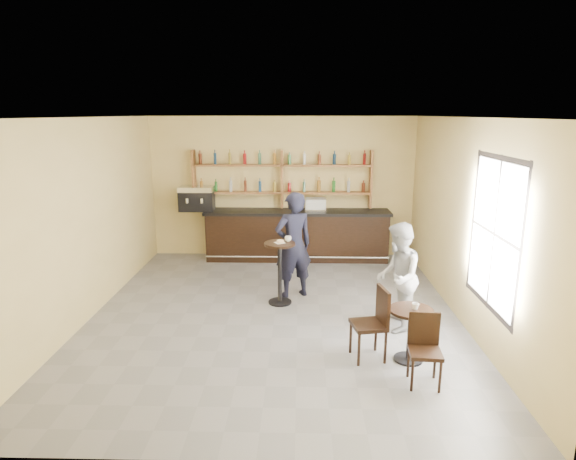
{
  "coord_description": "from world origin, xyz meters",
  "views": [
    {
      "loc": [
        0.41,
        -7.45,
        3.26
      ],
      "look_at": [
        0.2,
        0.8,
        1.25
      ],
      "focal_mm": 30.0,
      "sensor_mm": 36.0,
      "label": 1
    }
  ],
  "objects_px": {
    "pedestal_table": "(280,273)",
    "chair_west": "(368,324)",
    "bar_counter": "(297,235)",
    "cafe_table": "(410,335)",
    "espresso_machine": "(197,198)",
    "patron_second": "(398,277)",
    "man_main": "(293,245)",
    "chair_south": "(425,352)",
    "pastry_case": "(315,205)"
  },
  "relations": [
    {
      "from": "pedestal_table",
      "to": "chair_south",
      "type": "height_order",
      "value": "pedestal_table"
    },
    {
      "from": "man_main",
      "to": "cafe_table",
      "type": "relative_size",
      "value": 2.6
    },
    {
      "from": "pedestal_table",
      "to": "espresso_machine",
      "type": "bearing_deg",
      "value": 126.61
    },
    {
      "from": "man_main",
      "to": "chair_south",
      "type": "height_order",
      "value": "man_main"
    },
    {
      "from": "bar_counter",
      "to": "man_main",
      "type": "distance_m",
      "value": 2.34
    },
    {
      "from": "pedestal_table",
      "to": "bar_counter",
      "type": "bearing_deg",
      "value": 83.94
    },
    {
      "from": "pastry_case",
      "to": "chair_south",
      "type": "height_order",
      "value": "pastry_case"
    },
    {
      "from": "bar_counter",
      "to": "chair_west",
      "type": "relative_size",
      "value": 4.18
    },
    {
      "from": "bar_counter",
      "to": "cafe_table",
      "type": "distance_m",
      "value": 4.89
    },
    {
      "from": "espresso_machine",
      "to": "chair_south",
      "type": "xyz_separation_m",
      "value": [
        3.85,
        -5.24,
        -0.95
      ]
    },
    {
      "from": "pedestal_table",
      "to": "cafe_table",
      "type": "bearing_deg",
      "value": -47.33
    },
    {
      "from": "bar_counter",
      "to": "man_main",
      "type": "height_order",
      "value": "man_main"
    },
    {
      "from": "man_main",
      "to": "patron_second",
      "type": "distance_m",
      "value": 2.09
    },
    {
      "from": "cafe_table",
      "to": "chair_south",
      "type": "distance_m",
      "value": 0.61
    },
    {
      "from": "espresso_machine",
      "to": "pedestal_table",
      "type": "distance_m",
      "value": 3.42
    },
    {
      "from": "chair_south",
      "to": "cafe_table",
      "type": "bearing_deg",
      "value": 99.09
    },
    {
      "from": "pastry_case",
      "to": "pedestal_table",
      "type": "bearing_deg",
      "value": -113.07
    },
    {
      "from": "espresso_machine",
      "to": "bar_counter",
      "type": "bearing_deg",
      "value": -2.08
    },
    {
      "from": "bar_counter",
      "to": "pedestal_table",
      "type": "bearing_deg",
      "value": -96.06
    },
    {
      "from": "espresso_machine",
      "to": "cafe_table",
      "type": "relative_size",
      "value": 1.03
    },
    {
      "from": "chair_west",
      "to": "patron_second",
      "type": "relative_size",
      "value": 0.59
    },
    {
      "from": "bar_counter",
      "to": "man_main",
      "type": "xyz_separation_m",
      "value": [
        -0.05,
        -2.31,
        0.4
      ]
    },
    {
      "from": "pedestal_table",
      "to": "cafe_table",
      "type": "relative_size",
      "value": 1.48
    },
    {
      "from": "chair_south",
      "to": "patron_second",
      "type": "height_order",
      "value": "patron_second"
    },
    {
      "from": "cafe_table",
      "to": "pedestal_table",
      "type": "bearing_deg",
      "value": 132.67
    },
    {
      "from": "espresso_machine",
      "to": "patron_second",
      "type": "relative_size",
      "value": 0.45
    },
    {
      "from": "bar_counter",
      "to": "man_main",
      "type": "bearing_deg",
      "value": -91.28
    },
    {
      "from": "pedestal_table",
      "to": "chair_west",
      "type": "relative_size",
      "value": 1.1
    },
    {
      "from": "man_main",
      "to": "espresso_machine",
      "type": "bearing_deg",
      "value": -70.21
    },
    {
      "from": "chair_west",
      "to": "cafe_table",
      "type": "bearing_deg",
      "value": 73.43
    },
    {
      "from": "pedestal_table",
      "to": "chair_west",
      "type": "distance_m",
      "value": 2.31
    },
    {
      "from": "pastry_case",
      "to": "chair_west",
      "type": "relative_size",
      "value": 0.47
    },
    {
      "from": "pastry_case",
      "to": "cafe_table",
      "type": "distance_m",
      "value": 4.86
    },
    {
      "from": "man_main",
      "to": "pedestal_table",
      "type": "bearing_deg",
      "value": 32.77
    },
    {
      "from": "espresso_machine",
      "to": "chair_west",
      "type": "height_order",
      "value": "espresso_machine"
    },
    {
      "from": "pastry_case",
      "to": "cafe_table",
      "type": "bearing_deg",
      "value": -84.77
    },
    {
      "from": "chair_south",
      "to": "espresso_machine",
      "type": "bearing_deg",
      "value": 130.64
    },
    {
      "from": "man_main",
      "to": "patron_second",
      "type": "height_order",
      "value": "man_main"
    },
    {
      "from": "pedestal_table",
      "to": "chair_south",
      "type": "relative_size",
      "value": 1.24
    },
    {
      "from": "bar_counter",
      "to": "cafe_table",
      "type": "relative_size",
      "value": 5.63
    },
    {
      "from": "pedestal_table",
      "to": "chair_west",
      "type": "bearing_deg",
      "value": -56.54
    },
    {
      "from": "man_main",
      "to": "pastry_case",
      "type": "bearing_deg",
      "value": -125.17
    },
    {
      "from": "man_main",
      "to": "patron_second",
      "type": "xyz_separation_m",
      "value": [
        1.6,
        -1.34,
        -0.12
      ]
    },
    {
      "from": "man_main",
      "to": "bar_counter",
      "type": "bearing_deg",
      "value": -115.19
    },
    {
      "from": "patron_second",
      "to": "bar_counter",
      "type": "bearing_deg",
      "value": -144.97
    },
    {
      "from": "cafe_table",
      "to": "man_main",
      "type": "bearing_deg",
      "value": 124.38
    },
    {
      "from": "chair_south",
      "to": "man_main",
      "type": "bearing_deg",
      "value": 123.62
    },
    {
      "from": "pastry_case",
      "to": "patron_second",
      "type": "height_order",
      "value": "patron_second"
    },
    {
      "from": "espresso_machine",
      "to": "chair_west",
      "type": "distance_m",
      "value": 5.7
    },
    {
      "from": "bar_counter",
      "to": "espresso_machine",
      "type": "height_order",
      "value": "espresso_machine"
    }
  ]
}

